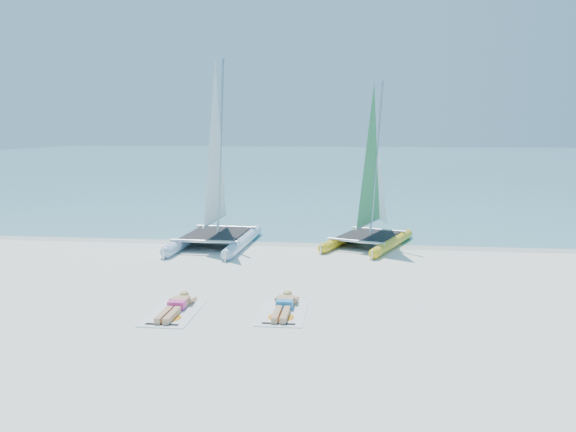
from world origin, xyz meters
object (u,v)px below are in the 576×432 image
Objects in this scene: towel_a at (173,313)px; towel_b at (283,313)px; catamaran_yellow at (373,191)px; sunbather_a at (176,306)px; sunbather_b at (284,305)px; catamaran_blue at (216,188)px.

towel_b is (2.38, 0.33, 0.00)m from towel_a.
catamaran_yellow is 9.65m from towel_a.
sunbather_b is (2.38, 0.33, 0.00)m from sunbather_a.
sunbather_a reaches higher than towel_a.
catamaran_yellow is 3.18× the size of towel_b.
towel_a is at bearing -172.20° from towel_b.
towel_b is (-2.17, -7.98, -1.84)m from catamaran_yellow.
sunbather_a is at bearing -80.97° from catamaran_blue.
towel_b is (2.38, 0.13, -0.11)m from sunbather_a.
towel_b is at bearing -63.15° from catamaran_blue.
towel_a is 1.07× the size of sunbather_b.
sunbather_a is at bearing -98.50° from catamaran_yellow.
towel_a is 1.00× the size of towel_b.
sunbather_b is at bearing 12.28° from towel_a.
catamaran_blue is 7.82m from sunbather_b.
towel_b is at bearing 3.22° from sunbather_a.
catamaran_blue is 5.49m from catamaran_yellow.
catamaran_yellow is at bearing 74.40° from sunbather_b.
catamaran_blue reaches higher than catamaran_yellow.
sunbather_b is (-2.17, -7.79, -1.73)m from catamaran_yellow.
towel_b is (3.23, -7.06, -1.99)m from catamaran_blue.
catamaran_blue is 3.88× the size of sunbather_b.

